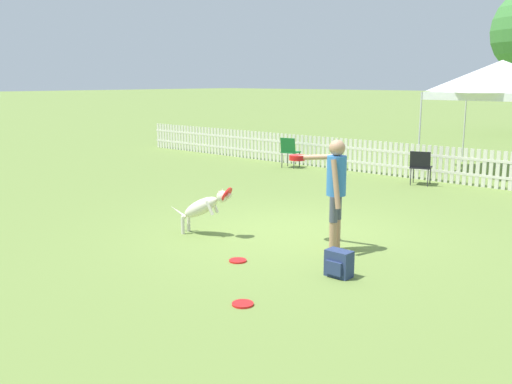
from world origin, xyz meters
TOP-DOWN VIEW (x-y plane):
  - ground_plane at (0.00, 0.00)m, footprint 240.00×240.00m
  - handler_person at (1.00, -0.37)m, footprint 1.07×0.44m
  - leaping_dog at (-1.02, -1.04)m, footprint 1.12×0.52m
  - frisbee_near_handler at (1.45, -2.76)m, footprint 0.24×0.24m
  - frisbee_near_dog at (0.34, -1.68)m, footprint 0.24×0.24m
  - backpack_on_grass at (1.72, -1.26)m, footprint 0.33×0.24m
  - picket_fence at (0.00, 6.17)m, footprint 22.66×0.04m
  - folding_chair_blue_left at (-4.48, 5.48)m, footprint 0.53×0.55m
  - folding_chair_center at (-0.46, 5.42)m, footprint 0.59×0.60m
  - canopy_tent_secondary at (0.17, 8.50)m, footprint 3.01×3.01m

SIDE VIEW (x-z plane):
  - ground_plane at x=0.00m, z-range 0.00..0.00m
  - frisbee_near_handler at x=1.45m, z-range 0.00..0.02m
  - frisbee_near_dog at x=0.34m, z-range 0.00..0.02m
  - backpack_on_grass at x=1.72m, z-range 0.00..0.34m
  - picket_fence at x=0.00m, z-range 0.00..0.88m
  - leaping_dog at x=-1.02m, z-range 0.07..0.88m
  - folding_chair_center at x=-0.46m, z-range 0.08..0.90m
  - folding_chair_blue_left at x=-4.48m, z-range 0.09..0.95m
  - handler_person at x=1.00m, z-range 0.21..1.84m
  - canopy_tent_secondary at x=0.17m, z-range 0.98..3.95m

